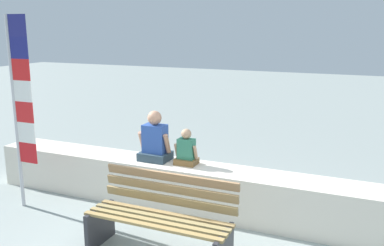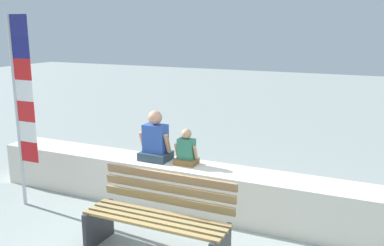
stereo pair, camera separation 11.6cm
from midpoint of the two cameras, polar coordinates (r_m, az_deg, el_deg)
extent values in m
cube|color=silver|center=(5.85, 2.55, -9.12)|extent=(6.98, 0.59, 0.64)
cube|color=#9E804B|center=(4.64, -6.39, -13.51)|extent=(1.65, 0.07, 0.03)
cube|color=#9C834F|center=(4.73, -5.69, -12.97)|extent=(1.65, 0.07, 0.03)
cube|color=#978353|center=(4.82, -5.03, -12.45)|extent=(1.65, 0.07, 0.03)
cube|color=#9D7E4C|center=(4.91, -4.39, -11.95)|extent=(1.65, 0.07, 0.03)
cube|color=#9C8051|center=(4.94, -3.82, -10.21)|extent=(1.65, 0.05, 0.10)
cube|color=#97774E|center=(4.91, -3.72, -8.73)|extent=(1.65, 0.05, 0.10)
cube|color=#96714D|center=(4.89, -3.62, -7.22)|extent=(1.65, 0.05, 0.10)
cube|color=#2D2D33|center=(5.25, -12.84, -13.23)|extent=(0.05, 0.53, 0.45)
cube|color=#2A3E4D|center=(6.12, -5.47, -4.41)|extent=(0.42, 0.34, 0.11)
cube|color=#2E51A6|center=(6.05, -5.52, -2.08)|extent=(0.32, 0.21, 0.40)
cylinder|color=tan|center=(6.14, -7.23, -2.36)|extent=(0.07, 0.16, 0.29)
cylinder|color=tan|center=(5.95, -3.91, -2.77)|extent=(0.07, 0.16, 0.29)
sphere|color=tan|center=(5.98, -5.58, 0.69)|extent=(0.20, 0.20, 0.20)
cube|color=brown|center=(5.91, -1.32, -5.14)|extent=(0.29, 0.24, 0.08)
cube|color=#327D60|center=(5.86, -1.33, -3.46)|extent=(0.23, 0.15, 0.28)
cylinder|color=tan|center=(5.92, -2.62, -3.65)|extent=(0.05, 0.11, 0.20)
cylinder|color=tan|center=(5.80, -0.12, -3.97)|extent=(0.05, 0.11, 0.20)
sphere|color=tan|center=(5.81, -1.34, -1.46)|extent=(0.14, 0.14, 0.14)
cylinder|color=#B7B7BC|center=(6.30, -23.02, 1.04)|extent=(0.05, 0.05, 2.65)
cube|color=red|center=(6.30, -21.53, -3.72)|extent=(0.29, 0.02, 0.28)
cube|color=white|center=(6.23, -21.75, -1.21)|extent=(0.29, 0.02, 0.28)
cube|color=red|center=(6.17, -21.97, 1.36)|extent=(0.29, 0.02, 0.28)
cube|color=white|center=(6.13, -22.19, 3.96)|extent=(0.29, 0.02, 0.28)
cube|color=red|center=(6.09, -22.41, 6.60)|extent=(0.29, 0.02, 0.28)
cube|color=navy|center=(6.07, -22.64, 9.26)|extent=(0.29, 0.02, 0.28)
cube|color=navy|center=(6.07, -22.88, 11.94)|extent=(0.29, 0.02, 0.28)
camera|label=1|loc=(0.06, -90.59, -0.13)|focal=39.91mm
camera|label=2|loc=(0.06, 89.41, 0.13)|focal=39.91mm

